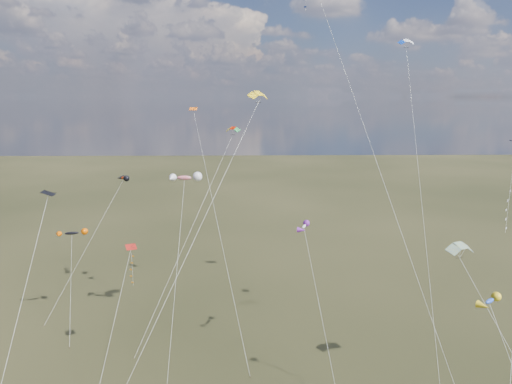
{
  "coord_description": "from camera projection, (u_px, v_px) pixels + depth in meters",
  "views": [
    {
      "loc": [
        -1.0,
        -29.78,
        28.98
      ],
      "look_at": [
        0.0,
        18.0,
        19.0
      ],
      "focal_mm": 32.0,
      "sensor_mm": 36.0,
      "label": 1
    }
  ],
  "objects": [
    {
      "name": "diamond_orange_center",
      "position": [
        207.0,
        174.0,
        55.02
      ],
      "size": [
        7.56,
        16.27,
        27.71
      ],
      "color": "#EF5B0A",
      "rests_on": "ground"
    },
    {
      "name": "novelty_white_purple",
      "position": [
        304.0,
        227.0,
        49.43
      ],
      "size": [
        3.4,
        10.87,
        15.62
      ],
      "color": "silver",
      "rests_on": "ground"
    },
    {
      "name": "parafoil_tricolor",
      "position": [
        232.0,
        130.0,
        63.09
      ],
      "size": [
        12.13,
        17.92,
        25.27
      ],
      "color": "yellow",
      "rests_on": "ground"
    },
    {
      "name": "parafoil_yellow",
      "position": [
        257.0,
        95.0,
        48.9
      ],
      "size": [
        15.43,
        20.64,
        29.98
      ],
      "color": "yellow",
      "rests_on": "ground"
    },
    {
      "name": "novelty_redwhite_stripe",
      "position": [
        184.0,
        178.0,
        54.54
      ],
      "size": [
        3.72,
        14.54,
        20.18
      ],
      "color": "red",
      "rests_on": "ground"
    },
    {
      "name": "novelty_black_orange",
      "position": [
        72.0,
        233.0,
        58.49
      ],
      "size": [
        3.59,
        8.44,
        12.32
      ],
      "color": "black",
      "rests_on": "ground"
    },
    {
      "name": "novelty_orange_black",
      "position": [
        123.0,
        179.0,
        65.62
      ],
      "size": [
        9.67,
        11.8,
        18.04
      ],
      "color": "#EC3700",
      "rests_on": "ground"
    },
    {
      "name": "parafoil_striped",
      "position": [
        461.0,
        246.0,
        43.67
      ],
      "size": [
        7.46,
        11.03,
        15.71
      ],
      "color": "gold",
      "rests_on": "ground"
    },
    {
      "name": "diamond_navy_tall",
      "position": [
        319.0,
        19.0,
        44.7
      ],
      "size": [
        12.56,
        22.07,
        42.44
      ],
      "color": "#121550",
      "rests_on": "ground"
    },
    {
      "name": "diamond_red_low",
      "position": [
        131.0,
        271.0,
        48.0
      ],
      "size": [
        2.65,
        11.17,
        13.71
      ],
      "color": "#9D1811",
      "rests_on": "ground"
    },
    {
      "name": "diamond_black_mid",
      "position": [
        28.0,
        277.0,
        33.24
      ],
      "size": [
        2.85,
        13.66,
        21.83
      ],
      "color": "black",
      "rests_on": "ground"
    },
    {
      "name": "parafoil_blue_white",
      "position": [
        407.0,
        43.0,
        56.82
      ],
      "size": [
        4.03,
        26.06,
        36.43
      ],
      "color": "blue",
      "rests_on": "ground"
    },
    {
      "name": "novelty_blue_yellow",
      "position": [
        490.0,
        302.0,
        33.74
      ],
      "size": [
        4.15,
        10.13,
        14.56
      ],
      "color": "blue",
      "rests_on": "ground"
    }
  ]
}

